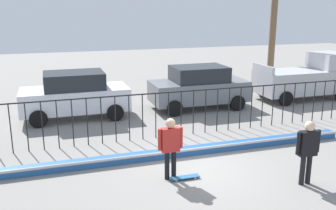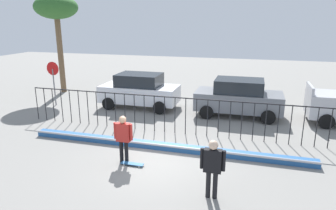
{
  "view_description": "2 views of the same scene",
  "coord_description": "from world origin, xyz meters",
  "px_view_note": "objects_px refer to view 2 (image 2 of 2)",
  "views": [
    {
      "loc": [
        -3.84,
        -9.13,
        4.47
      ],
      "look_at": [
        -0.18,
        2.35,
        1.29
      ],
      "focal_mm": 40.05,
      "sensor_mm": 36.0,
      "label": 1
    },
    {
      "loc": [
        3.12,
        -9.28,
        4.8
      ],
      "look_at": [
        -0.12,
        2.15,
        1.45
      ],
      "focal_mm": 32.62,
      "sensor_mm": 36.0,
      "label": 2
    }
  ],
  "objects_px": {
    "stop_sign": "(53,77)",
    "palm_tree_short": "(56,10)",
    "skateboard": "(132,164)",
    "parked_car_white": "(140,90)",
    "parked_car_gray": "(238,97)",
    "skateboarder": "(123,135)",
    "camera_operator": "(213,164)"
  },
  "relations": [
    {
      "from": "stop_sign",
      "to": "skateboarder",
      "type": "bearing_deg",
      "value": -40.1
    },
    {
      "from": "skateboarder",
      "to": "parked_car_white",
      "type": "height_order",
      "value": "parked_car_white"
    },
    {
      "from": "skateboarder",
      "to": "stop_sign",
      "type": "xyz_separation_m",
      "value": [
        -6.79,
        5.72,
        0.61
      ]
    },
    {
      "from": "parked_car_gray",
      "to": "palm_tree_short",
      "type": "height_order",
      "value": "palm_tree_short"
    },
    {
      "from": "skateboard",
      "to": "parked_car_gray",
      "type": "relative_size",
      "value": 0.19
    },
    {
      "from": "skateboarder",
      "to": "camera_operator",
      "type": "height_order",
      "value": "camera_operator"
    },
    {
      "from": "skateboarder",
      "to": "skateboard",
      "type": "height_order",
      "value": "skateboarder"
    },
    {
      "from": "camera_operator",
      "to": "palm_tree_short",
      "type": "relative_size",
      "value": 0.27
    },
    {
      "from": "skateboard",
      "to": "palm_tree_short",
      "type": "bearing_deg",
      "value": 118.81
    },
    {
      "from": "parked_car_white",
      "to": "parked_car_gray",
      "type": "height_order",
      "value": "same"
    },
    {
      "from": "skateboarder",
      "to": "palm_tree_short",
      "type": "xyz_separation_m",
      "value": [
        -8.34,
        8.78,
        4.37
      ]
    },
    {
      "from": "camera_operator",
      "to": "stop_sign",
      "type": "relative_size",
      "value": 0.68
    },
    {
      "from": "camera_operator",
      "to": "stop_sign",
      "type": "distance_m",
      "value": 12.27
    },
    {
      "from": "stop_sign",
      "to": "palm_tree_short",
      "type": "relative_size",
      "value": 0.4
    },
    {
      "from": "camera_operator",
      "to": "parked_car_gray",
      "type": "bearing_deg",
      "value": -49.41
    },
    {
      "from": "parked_car_white",
      "to": "stop_sign",
      "type": "xyz_separation_m",
      "value": [
        -4.84,
        -0.9,
        0.64
      ]
    },
    {
      "from": "parked_car_white",
      "to": "stop_sign",
      "type": "distance_m",
      "value": 4.96
    },
    {
      "from": "skateboard",
      "to": "parked_car_white",
      "type": "bearing_deg",
      "value": 93.38
    },
    {
      "from": "parked_car_gray",
      "to": "stop_sign",
      "type": "distance_m",
      "value": 10.29
    },
    {
      "from": "skateboard",
      "to": "camera_operator",
      "type": "xyz_separation_m",
      "value": [
        2.86,
        -1.2,
        0.96
      ]
    },
    {
      "from": "skateboarder",
      "to": "parked_car_white",
      "type": "relative_size",
      "value": 0.39
    },
    {
      "from": "skateboarder",
      "to": "camera_operator",
      "type": "relative_size",
      "value": 0.98
    },
    {
      "from": "camera_operator",
      "to": "skateboard",
      "type": "bearing_deg",
      "value": 19.57
    },
    {
      "from": "skateboarder",
      "to": "palm_tree_short",
      "type": "distance_m",
      "value": 12.87
    },
    {
      "from": "skateboard",
      "to": "parked_car_gray",
      "type": "bearing_deg",
      "value": 49.61
    },
    {
      "from": "palm_tree_short",
      "to": "stop_sign",
      "type": "bearing_deg",
      "value": -63.16
    },
    {
      "from": "parked_car_white",
      "to": "stop_sign",
      "type": "height_order",
      "value": "stop_sign"
    },
    {
      "from": "skateboard",
      "to": "parked_car_white",
      "type": "distance_m",
      "value": 7.21
    },
    {
      "from": "skateboarder",
      "to": "palm_tree_short",
      "type": "bearing_deg",
      "value": 112.17
    },
    {
      "from": "skateboard",
      "to": "parked_car_gray",
      "type": "height_order",
      "value": "parked_car_gray"
    },
    {
      "from": "parked_car_white",
      "to": "parked_car_gray",
      "type": "xyz_separation_m",
      "value": [
        5.41,
        -0.12,
        0.0
      ]
    },
    {
      "from": "stop_sign",
      "to": "palm_tree_short",
      "type": "distance_m",
      "value": 5.09
    }
  ]
}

